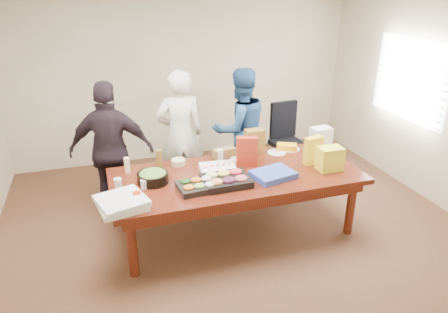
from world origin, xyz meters
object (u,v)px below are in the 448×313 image
object	(u,v)px
conference_table	(236,203)
person_center	(180,135)
sheet_cake	(218,169)
person_right	(240,129)
salad_bowl	(153,178)
office_chair	(288,141)

from	to	relation	value
conference_table	person_center	distance (m)	1.29
sheet_cake	person_right	bearing A→B (deg)	62.76
person_center	sheet_cake	bearing A→B (deg)	102.55
person_center	salad_bowl	size ratio (longest dim) A/B	5.14
person_right	office_chair	bearing A→B (deg)	-178.26
office_chair	person_right	world-z (taller)	person_right
sheet_cake	salad_bowl	xyz separation A→B (m)	(-0.74, -0.05, 0.02)
office_chair	conference_table	bearing A→B (deg)	-140.28
conference_table	sheet_cake	bearing A→B (deg)	146.78
person_center	conference_table	bearing A→B (deg)	110.03
conference_table	sheet_cake	xyz separation A→B (m)	(-0.18, 0.12, 0.41)
conference_table	person_center	xyz separation A→B (m)	(-0.40, 1.12, 0.49)
office_chair	sheet_cake	size ratio (longest dim) A/B	2.62
person_center	sheet_cake	size ratio (longest dim) A/B	4.40
conference_table	salad_bowl	xyz separation A→B (m)	(-0.93, 0.07, 0.43)
office_chair	person_center	size ratio (longest dim) A/B	0.59
salad_bowl	conference_table	bearing A→B (deg)	-4.59
sheet_cake	office_chair	bearing A→B (deg)	43.19
conference_table	sheet_cake	size ratio (longest dim) A/B	7.10
person_center	office_chair	bearing A→B (deg)	-174.39
person_center	salad_bowl	distance (m)	1.17
office_chair	person_center	distance (m)	1.73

